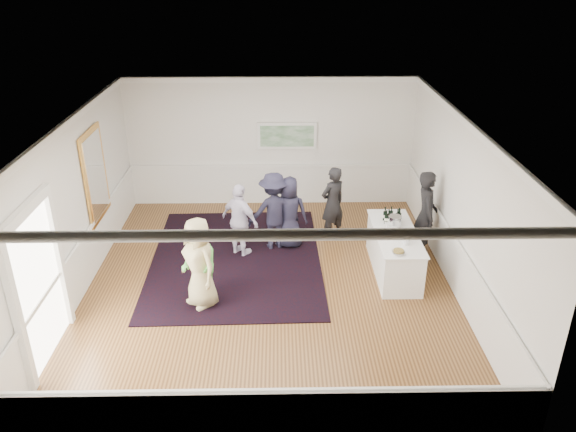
{
  "coord_description": "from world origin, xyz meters",
  "views": [
    {
      "loc": [
        0.19,
        -9.19,
        5.81
      ],
      "look_at": [
        0.36,
        0.2,
        1.39
      ],
      "focal_mm": 35.0,
      "sensor_mm": 36.0,
      "label": 1
    }
  ],
  "objects_px": {
    "guest_dark_b": "(333,203)",
    "guest_navy": "(289,212)",
    "guest_green": "(199,265)",
    "serving_table": "(394,251)",
    "guest_dark_a": "(274,211)",
    "nut_bowl": "(398,252)",
    "guest_tan": "(199,263)",
    "guest_lilac": "(240,220)",
    "bartender": "(426,215)",
    "ice_bucket": "(395,222)"
  },
  "relations": [
    {
      "from": "guest_tan",
      "to": "guest_lilac",
      "type": "bearing_deg",
      "value": 121.03
    },
    {
      "from": "guest_green",
      "to": "guest_navy",
      "type": "xyz_separation_m",
      "value": [
        1.65,
        2.15,
        0.03
      ]
    },
    {
      "from": "serving_table",
      "to": "guest_navy",
      "type": "distance_m",
      "value": 2.37
    },
    {
      "from": "guest_lilac",
      "to": "guest_dark_a",
      "type": "height_order",
      "value": "guest_dark_a"
    },
    {
      "from": "bartender",
      "to": "guest_dark_b",
      "type": "distance_m",
      "value": 2.02
    },
    {
      "from": "guest_lilac",
      "to": "guest_dark_a",
      "type": "distance_m",
      "value": 0.77
    },
    {
      "from": "bartender",
      "to": "guest_navy",
      "type": "distance_m",
      "value": 2.84
    },
    {
      "from": "bartender",
      "to": "guest_dark_a",
      "type": "relative_size",
      "value": 1.11
    },
    {
      "from": "serving_table",
      "to": "ice_bucket",
      "type": "distance_m",
      "value": 0.58
    },
    {
      "from": "guest_dark_a",
      "to": "guest_navy",
      "type": "xyz_separation_m",
      "value": [
        0.32,
        0.05,
        -0.06
      ]
    },
    {
      "from": "guest_dark_b",
      "to": "guest_navy",
      "type": "relative_size",
      "value": 1.06
    },
    {
      "from": "guest_navy",
      "to": "guest_tan",
      "type": "bearing_deg",
      "value": 62.62
    },
    {
      "from": "guest_tan",
      "to": "guest_dark_a",
      "type": "relative_size",
      "value": 1.0
    },
    {
      "from": "serving_table",
      "to": "guest_dark_a",
      "type": "bearing_deg",
      "value": 156.13
    },
    {
      "from": "guest_green",
      "to": "guest_lilac",
      "type": "relative_size",
      "value": 0.97
    },
    {
      "from": "guest_navy",
      "to": "ice_bucket",
      "type": "relative_size",
      "value": 6.1
    },
    {
      "from": "bartender",
      "to": "nut_bowl",
      "type": "bearing_deg",
      "value": 154.8
    },
    {
      "from": "serving_table",
      "to": "nut_bowl",
      "type": "bearing_deg",
      "value": -97.92
    },
    {
      "from": "serving_table",
      "to": "guest_navy",
      "type": "height_order",
      "value": "guest_navy"
    },
    {
      "from": "guest_dark_a",
      "to": "ice_bucket",
      "type": "height_order",
      "value": "guest_dark_a"
    },
    {
      "from": "guest_tan",
      "to": "nut_bowl",
      "type": "relative_size",
      "value": 6.97
    },
    {
      "from": "guest_green",
      "to": "guest_navy",
      "type": "distance_m",
      "value": 2.71
    },
    {
      "from": "bartender",
      "to": "guest_green",
      "type": "height_order",
      "value": "bartender"
    },
    {
      "from": "guest_lilac",
      "to": "nut_bowl",
      "type": "relative_size",
      "value": 6.45
    },
    {
      "from": "guest_dark_b",
      "to": "ice_bucket",
      "type": "xyz_separation_m",
      "value": [
        1.11,
        -1.26,
        0.14
      ]
    },
    {
      "from": "guest_green",
      "to": "guest_lilac",
      "type": "distance_m",
      "value": 1.88
    },
    {
      "from": "guest_tan",
      "to": "guest_navy",
      "type": "height_order",
      "value": "guest_tan"
    },
    {
      "from": "bartender",
      "to": "guest_lilac",
      "type": "bearing_deg",
      "value": 92.68
    },
    {
      "from": "serving_table",
      "to": "guest_dark_a",
      "type": "xyz_separation_m",
      "value": [
        -2.39,
        1.06,
        0.42
      ]
    },
    {
      "from": "guest_lilac",
      "to": "ice_bucket",
      "type": "relative_size",
      "value": 6.07
    },
    {
      "from": "bartender",
      "to": "nut_bowl",
      "type": "height_order",
      "value": "bartender"
    },
    {
      "from": "serving_table",
      "to": "guest_navy",
      "type": "relative_size",
      "value": 1.35
    },
    {
      "from": "guest_tan",
      "to": "ice_bucket",
      "type": "xyz_separation_m",
      "value": [
        3.7,
        1.31,
        0.13
      ]
    },
    {
      "from": "serving_table",
      "to": "guest_lilac",
      "type": "xyz_separation_m",
      "value": [
        -3.08,
        0.74,
        0.35
      ]
    },
    {
      "from": "guest_tan",
      "to": "ice_bucket",
      "type": "distance_m",
      "value": 3.92
    },
    {
      "from": "serving_table",
      "to": "nut_bowl",
      "type": "height_order",
      "value": "nut_bowl"
    },
    {
      "from": "guest_lilac",
      "to": "guest_navy",
      "type": "xyz_separation_m",
      "value": [
        1.02,
        0.37,
        0.0
      ]
    },
    {
      "from": "guest_dark_b",
      "to": "serving_table",
      "type": "bearing_deg",
      "value": 92.74
    },
    {
      "from": "bartender",
      "to": "guest_lilac",
      "type": "distance_m",
      "value": 3.82
    },
    {
      "from": "bartender",
      "to": "guest_tan",
      "type": "xyz_separation_m",
      "value": [
        -4.42,
        -1.73,
        -0.09
      ]
    },
    {
      "from": "serving_table",
      "to": "guest_dark_b",
      "type": "relative_size",
      "value": 1.28
    },
    {
      "from": "guest_tan",
      "to": "guest_navy",
      "type": "relative_size",
      "value": 1.08
    },
    {
      "from": "bartender",
      "to": "guest_dark_a",
      "type": "bearing_deg",
      "value": 86.47
    },
    {
      "from": "bartender",
      "to": "ice_bucket",
      "type": "distance_m",
      "value": 0.84
    },
    {
      "from": "nut_bowl",
      "to": "guest_dark_b",
      "type": "bearing_deg",
      "value": 112.9
    },
    {
      "from": "guest_green",
      "to": "guest_navy",
      "type": "height_order",
      "value": "guest_navy"
    },
    {
      "from": "serving_table",
      "to": "guest_dark_b",
      "type": "distance_m",
      "value": 1.87
    },
    {
      "from": "bartender",
      "to": "guest_tan",
      "type": "relative_size",
      "value": 1.11
    },
    {
      "from": "serving_table",
      "to": "guest_lilac",
      "type": "relative_size",
      "value": 1.36
    },
    {
      "from": "guest_green",
      "to": "guest_navy",
      "type": "relative_size",
      "value": 0.96
    }
  ]
}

